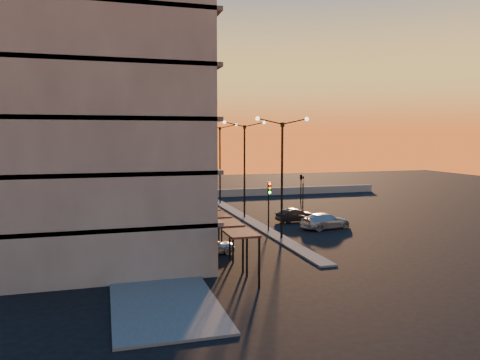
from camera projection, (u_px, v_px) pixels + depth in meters
name	position (u px, v px, depth m)	size (l,w,h in m)	color
ground	(281.00, 240.00, 36.39)	(120.00, 120.00, 0.00)	black
sidewalk_west	(140.00, 236.00, 37.29)	(5.00, 40.00, 0.12)	#4E4E4C
median	(244.00, 217.00, 45.94)	(1.20, 36.00, 0.12)	#4E4E4C
parapet	(224.00, 193.00, 61.75)	(44.00, 0.50, 1.00)	gray
building	(88.00, 78.00, 31.40)	(14.35, 17.08, 25.00)	#67625B
streetlamp_near	(282.00, 168.00, 35.86)	(4.32, 0.32, 9.51)	black
streetlamp_mid	(244.00, 161.00, 45.42)	(4.32, 0.32, 9.51)	black
streetlamp_far	(220.00, 157.00, 54.98)	(4.32, 0.32, 9.51)	black
traffic_light_main	(269.00, 198.00, 38.86)	(0.28, 0.44, 4.25)	black
signal_east_a	(303.00, 191.00, 51.82)	(0.13, 0.16, 3.60)	black
signal_east_b	(301.00, 177.00, 55.95)	(0.42, 1.99, 3.60)	black
car_hatchback	(208.00, 245.00, 31.72)	(1.50, 3.74, 1.27)	#ABAFB3
car_sedan	(296.00, 215.00, 43.84)	(1.30, 3.73, 1.23)	black
car_wagon	(326.00, 221.00, 40.68)	(1.89, 4.66, 1.35)	#ACB0B4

